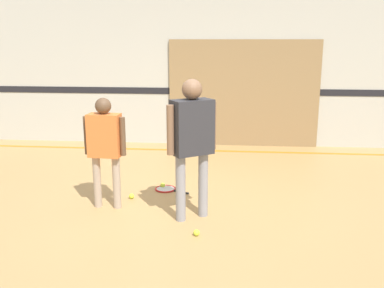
{
  "coord_description": "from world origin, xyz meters",
  "views": [
    {
      "loc": [
        0.63,
        -4.63,
        1.95
      ],
      "look_at": [
        0.21,
        -0.14,
        0.86
      ],
      "focal_mm": 40.0,
      "sensor_mm": 36.0,
      "label": 1
    }
  ],
  "objects_px": {
    "tennis_ball_stray_left": "(132,196)",
    "person_instructor": "(192,134)",
    "tennis_ball_near_instructor": "(196,233)",
    "tennis_ball_by_spare_racket": "(163,185)",
    "racket_spare_on_floor": "(167,189)",
    "person_student_left": "(105,141)"
  },
  "relations": [
    {
      "from": "tennis_ball_near_instructor",
      "to": "tennis_ball_stray_left",
      "type": "bearing_deg",
      "value": 132.9
    },
    {
      "from": "racket_spare_on_floor",
      "to": "tennis_ball_stray_left",
      "type": "relative_size",
      "value": 7.97
    },
    {
      "from": "person_instructor",
      "to": "racket_spare_on_floor",
      "type": "bearing_deg",
      "value": 81.78
    },
    {
      "from": "racket_spare_on_floor",
      "to": "person_instructor",
      "type": "bearing_deg",
      "value": -39.6
    },
    {
      "from": "tennis_ball_near_instructor",
      "to": "tennis_ball_by_spare_racket",
      "type": "bearing_deg",
      "value": 112.11
    },
    {
      "from": "tennis_ball_stray_left",
      "to": "person_instructor",
      "type": "bearing_deg",
      "value": -32.55
    },
    {
      "from": "person_instructor",
      "to": "tennis_ball_near_instructor",
      "type": "height_order",
      "value": "person_instructor"
    },
    {
      "from": "tennis_ball_near_instructor",
      "to": "tennis_ball_stray_left",
      "type": "height_order",
      "value": "same"
    },
    {
      "from": "tennis_ball_near_instructor",
      "to": "tennis_ball_stray_left",
      "type": "relative_size",
      "value": 1.0
    },
    {
      "from": "person_instructor",
      "to": "racket_spare_on_floor",
      "type": "relative_size",
      "value": 2.97
    },
    {
      "from": "tennis_ball_near_instructor",
      "to": "tennis_ball_by_spare_racket",
      "type": "relative_size",
      "value": 1.0
    },
    {
      "from": "tennis_ball_by_spare_racket",
      "to": "tennis_ball_stray_left",
      "type": "relative_size",
      "value": 1.0
    },
    {
      "from": "person_instructor",
      "to": "tennis_ball_stray_left",
      "type": "bearing_deg",
      "value": 113.86
    },
    {
      "from": "tennis_ball_near_instructor",
      "to": "tennis_ball_stray_left",
      "type": "distance_m",
      "value": 1.34
    },
    {
      "from": "racket_spare_on_floor",
      "to": "tennis_ball_stray_left",
      "type": "height_order",
      "value": "tennis_ball_stray_left"
    },
    {
      "from": "racket_spare_on_floor",
      "to": "tennis_ball_near_instructor",
      "type": "bearing_deg",
      "value": -44.14
    },
    {
      "from": "racket_spare_on_floor",
      "to": "tennis_ball_near_instructor",
      "type": "distance_m",
      "value": 1.45
    },
    {
      "from": "racket_spare_on_floor",
      "to": "tennis_ball_by_spare_racket",
      "type": "xyz_separation_m",
      "value": [
        -0.07,
        0.09,
        0.02
      ]
    },
    {
      "from": "person_instructor",
      "to": "racket_spare_on_floor",
      "type": "height_order",
      "value": "person_instructor"
    },
    {
      "from": "person_instructor",
      "to": "tennis_ball_near_instructor",
      "type": "distance_m",
      "value": 1.04
    },
    {
      "from": "racket_spare_on_floor",
      "to": "tennis_ball_stray_left",
      "type": "distance_m",
      "value": 0.54
    },
    {
      "from": "person_student_left",
      "to": "racket_spare_on_floor",
      "type": "relative_size",
      "value": 2.51
    }
  ]
}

